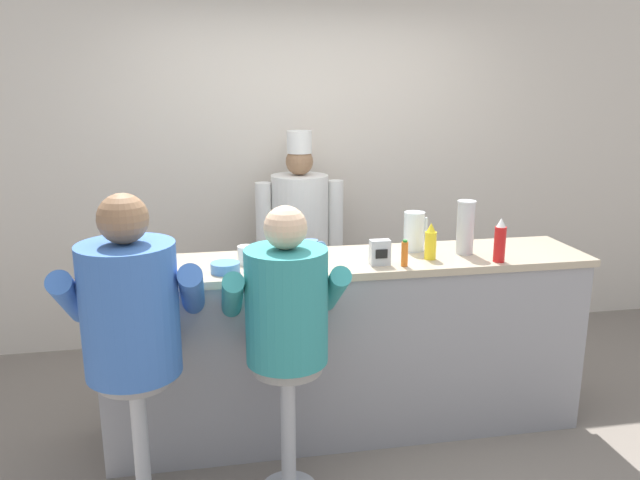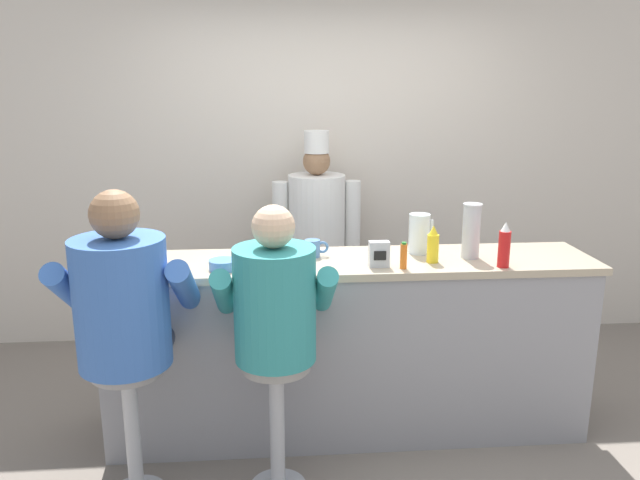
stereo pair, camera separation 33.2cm
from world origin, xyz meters
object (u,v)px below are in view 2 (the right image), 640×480
at_px(breakfast_plate, 139,266).
at_px(cook_in_whites_near, 317,233).
at_px(cereal_bowl, 223,265).
at_px(diner_seated_blue, 124,309).
at_px(diner_seated_teal, 275,312).
at_px(water_pitcher_clear, 419,234).
at_px(coffee_mug_white, 248,253).
at_px(ketchup_bottle_red, 504,246).
at_px(hot_sauce_bottle_orange, 404,256).
at_px(napkin_dispenser_chrome, 379,254).
at_px(coffee_mug_blue, 313,248).
at_px(mustard_bottle_yellow, 433,245).
at_px(cup_stack_steel, 471,231).

height_order(breakfast_plate, cook_in_whites_near, cook_in_whites_near).
height_order(cereal_bowl, diner_seated_blue, diner_seated_blue).
xyz_separation_m(breakfast_plate, diner_seated_blue, (0.01, -0.41, -0.08)).
bearing_deg(diner_seated_teal, cook_in_whites_near, 79.02).
relative_size(breakfast_plate, cereal_bowl, 1.81).
height_order(water_pitcher_clear, coffee_mug_white, water_pitcher_clear).
bearing_deg(coffee_mug_white, cook_in_whites_near, 68.11).
distance_m(coffee_mug_white, diner_seated_blue, 0.76).
distance_m(diner_seated_blue, diner_seated_teal, 0.69).
bearing_deg(cereal_bowl, ketchup_bottle_red, -2.81).
distance_m(hot_sauce_bottle_orange, napkin_dispenser_chrome, 0.13).
xyz_separation_m(ketchup_bottle_red, diner_seated_blue, (-1.88, -0.29, -0.18)).
relative_size(coffee_mug_blue, napkin_dispenser_chrome, 0.98).
bearing_deg(coffee_mug_white, cereal_bowl, -130.49).
xyz_separation_m(coffee_mug_blue, diner_seated_teal, (-0.22, -0.57, -0.15)).
relative_size(breakfast_plate, diner_seated_blue, 0.18).
xyz_separation_m(ketchup_bottle_red, coffee_mug_blue, (-0.98, 0.28, -0.06)).
relative_size(cereal_bowl, diner_seated_blue, 0.10).
height_order(ketchup_bottle_red, breakfast_plate, ketchup_bottle_red).
height_order(hot_sauce_bottle_orange, breakfast_plate, hot_sauce_bottle_orange).
xyz_separation_m(coffee_mug_blue, cook_in_whites_near, (0.10, 1.08, -0.18)).
distance_m(ketchup_bottle_red, cook_in_whites_near, 1.63).
distance_m(water_pitcher_clear, diner_seated_blue, 1.63).
distance_m(diner_seated_teal, cook_in_whites_near, 1.68).
distance_m(napkin_dispenser_chrome, cook_in_whites_near, 1.33).
height_order(cereal_bowl, napkin_dispenser_chrome, napkin_dispenser_chrome).
relative_size(diner_seated_blue, cook_in_whites_near, 0.93).
bearing_deg(coffee_mug_white, coffee_mug_blue, 10.02).
bearing_deg(mustard_bottle_yellow, cook_in_whites_near, 113.16).
xyz_separation_m(hot_sauce_bottle_orange, cereal_bowl, (-0.93, 0.06, -0.04)).
bearing_deg(cook_in_whites_near, ketchup_bottle_red, -57.12).
distance_m(mustard_bottle_yellow, hot_sauce_bottle_orange, 0.21).
distance_m(coffee_mug_blue, napkin_dispenser_chrome, 0.40).
bearing_deg(ketchup_bottle_red, diner_seated_blue, -171.19).
height_order(breakfast_plate, coffee_mug_white, coffee_mug_white).
relative_size(mustard_bottle_yellow, water_pitcher_clear, 0.90).
distance_m(mustard_bottle_yellow, diner_seated_teal, 0.97).
bearing_deg(cup_stack_steel, breakfast_plate, -177.92).
height_order(mustard_bottle_yellow, diner_seated_teal, diner_seated_teal).
relative_size(water_pitcher_clear, diner_seated_teal, 0.16).
height_order(water_pitcher_clear, diner_seated_teal, diner_seated_teal).
height_order(ketchup_bottle_red, diner_seated_teal, diner_seated_teal).
distance_m(hot_sauce_bottle_orange, diner_seated_teal, 0.76).
height_order(hot_sauce_bottle_orange, cook_in_whites_near, cook_in_whites_near).
bearing_deg(breakfast_plate, diner_seated_teal, -30.97).
distance_m(breakfast_plate, cook_in_whites_near, 1.60).
bearing_deg(cook_in_whites_near, mustard_bottle_yellow, -66.84).
relative_size(hot_sauce_bottle_orange, breakfast_plate, 0.52).
height_order(breakfast_plate, cereal_bowl, cereal_bowl).
bearing_deg(coffee_mug_blue, cereal_bowl, -156.78).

